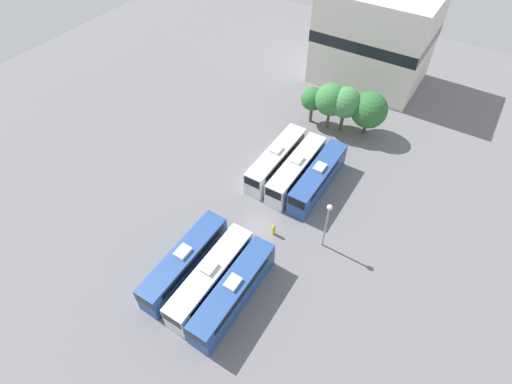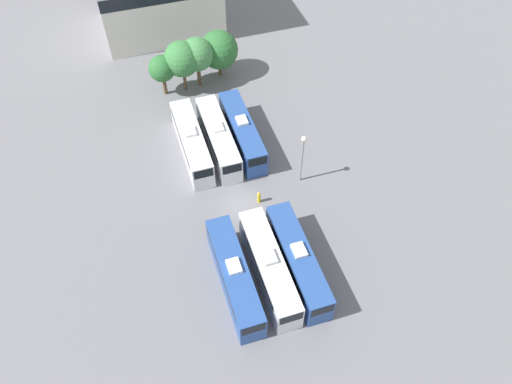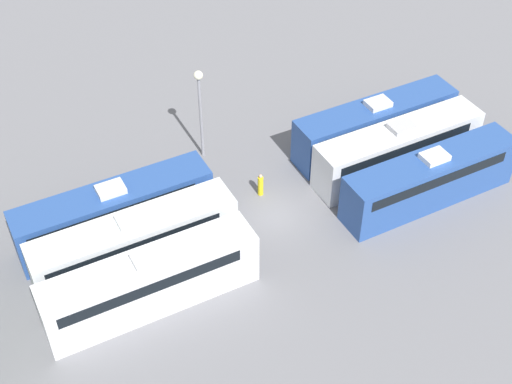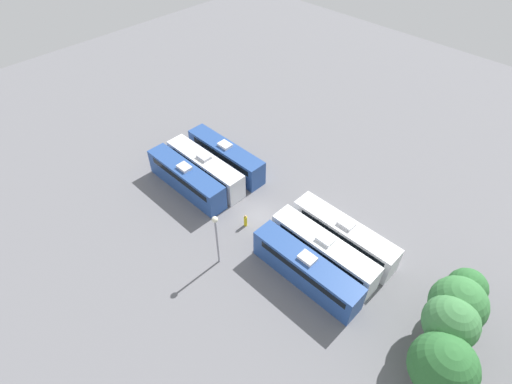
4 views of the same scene
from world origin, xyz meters
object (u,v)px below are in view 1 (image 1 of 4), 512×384
Objects in this scene: bus_0 at (185,261)px; tree_3 at (369,110)px; bus_2 at (234,291)px; bus_3 at (276,159)px; depot_building at (375,36)px; bus_4 at (297,169)px; tree_1 at (331,100)px; tree_2 at (345,103)px; tree_0 at (313,99)px; bus_1 at (211,276)px; worker_person at (274,230)px; light_pole at (327,219)px; bus_5 at (318,177)px.

tree_3 reaches higher than bus_0.
bus_0 is 1.00× the size of bus_2.
bus_2 and bus_3 have the same top height.
bus_4 is at bearing -87.27° from depot_building.
tree_2 is at bearing 8.09° from tree_1.
tree_1 is at bearing 3.11° from tree_0.
tree_1 is at bearing -171.91° from tree_2.
bus_1 is 32.14m from tree_3.
worker_person is (-0.84, 9.22, -1.08)m from bus_2.
tree_0 is at bearing -168.52° from tree_3.
tree_1 is (-8.63, 19.74, 0.04)m from light_pole.
bus_5 is at bearing 119.82° from light_pole.
bus_1 is 30.54m from tree_1.
bus_4 is 7.20× the size of worker_person.
light_pole is at bearing 16.44° from worker_person.
light_pole reaches higher than tree_0.
bus_3 is 1.69× the size of tree_1.
bus_0 is at bearing -102.87° from tree_3.
bus_4 reaches higher than worker_person.
tree_0 is (-6.92, 11.89, 2.04)m from bus_5.
tree_0 is 0.86× the size of tree_3.
depot_building reaches higher than bus_0.
bus_2 is at bearing -91.89° from tree_3.
bus_2 is 12.03m from light_pole.
tree_2 reaches higher than bus_1.
tree_3 reaches higher than bus_5.
bus_0 is at bearing 178.03° from bus_2.
tree_0 is 4.79m from tree_2.
bus_3 is (0.25, 18.38, 0.00)m from bus_0.
bus_3 is 12.41m from tree_1.
depot_building is (-4.18, 46.29, 5.53)m from bus_2.
tree_0 is at bearing 91.18° from bus_0.
bus_2 is (6.20, -0.21, 0.00)m from bus_0.
depot_building is at bearing 80.55° from tree_0.
worker_person is 23.07m from tree_3.
bus_4 is at bearing 90.04° from bus_1.
bus_3 is 7.20× the size of worker_person.
worker_person is 0.25× the size of tree_3.
bus_5 is at bearing -79.77° from tree_2.
tree_1 reaches higher than bus_3.
tree_3 is at bearing 62.39° from bus_3.
bus_2 is 32.08m from tree_3.
bus_0 and bus_1 have the same top height.
bus_1 is 46.48m from depot_building.
tree_0 is (-5.98, 21.17, 3.12)m from worker_person.
bus_3 is at bearing 175.04° from bus_4.
depot_building reaches higher than tree_0.
bus_5 is (0.10, 18.50, 0.00)m from bus_2.
tree_2 is at bearing 88.68° from bus_1.
bus_5 is 2.10× the size of tree_0.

